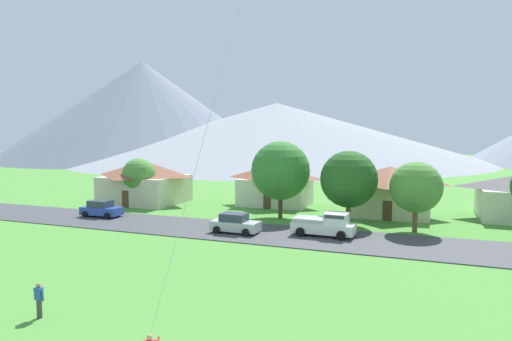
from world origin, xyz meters
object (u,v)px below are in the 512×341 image
house_leftmost (275,184)px  tree_right_of_center (349,179)px  tree_near_right (280,171)px  parked_car_blue_west_end (101,209)px  parked_car_silver_mid_west (235,223)px  tree_left_of_center (139,175)px  watcher_person (39,300)px  pickup_truck_white_west_side (325,224)px  house_right_center (145,181)px  house_rightmost (390,190)px  tree_near_left (416,187)px

house_leftmost → tree_right_of_center: tree_right_of_center is taller
house_leftmost → tree_near_right: size_ratio=1.10×
parked_car_blue_west_end → parked_car_silver_mid_west: bearing=-6.6°
house_leftmost → tree_left_of_center: 16.36m
watcher_person → parked_car_blue_west_end: bearing=124.3°
tree_right_of_center → pickup_truck_white_west_side: 6.37m
house_right_center → pickup_truck_white_west_side: 26.98m
pickup_truck_white_west_side → watcher_person: (-9.13, -20.76, -0.18)m
house_right_center → parked_car_blue_west_end: size_ratio=2.30×
parked_car_silver_mid_west → pickup_truck_white_west_side: pickup_truck_white_west_side is taller
house_leftmost → tree_left_of_center: size_ratio=1.51×
parked_car_silver_mid_west → tree_left_of_center: bearing=151.0°
house_rightmost → tree_right_of_center: size_ratio=1.22×
tree_near_left → parked_car_blue_west_end: 30.95m
tree_near_right → parked_car_blue_west_end: size_ratio=1.85×
tree_left_of_center → watcher_person: bearing=-62.3°
tree_near_right → watcher_person: bearing=-96.6°
tree_near_left → tree_near_right: bearing=171.6°
house_rightmost → parked_car_blue_west_end: (-27.87, -12.12, -1.82)m
tree_near_left → parked_car_blue_west_end: bearing=-172.1°
house_right_center → tree_right_of_center: (26.07, -4.77, 1.66)m
parked_car_silver_mid_west → house_right_center: bearing=146.2°
tree_left_of_center → watcher_person: 32.08m
house_leftmost → tree_left_of_center: tree_left_of_center is taller
house_leftmost → parked_car_silver_mid_west: 15.91m
house_leftmost → parked_car_blue_west_end: 20.09m
house_right_center → parked_car_silver_mid_west: house_right_center is taller
parked_car_silver_mid_west → pickup_truck_white_west_side: bearing=11.6°
tree_left_of_center → parked_car_silver_mid_west: (16.43, -9.09, -2.88)m
house_right_center → parked_car_silver_mid_west: size_ratio=2.33×
house_rightmost → tree_right_of_center: 8.00m
tree_left_of_center → tree_near_left: bearing=-5.6°
tree_near_right → parked_car_silver_mid_west: 9.08m
house_leftmost → watcher_person: bearing=-90.1°
tree_right_of_center → house_rightmost: bearing=65.1°
tree_right_of_center → pickup_truck_white_west_side: bearing=-101.6°
tree_right_of_center → house_leftmost: bearing=138.9°
parked_car_blue_west_end → tree_right_of_center: bearing=11.6°
house_rightmost → parked_car_silver_mid_west: (-11.94, -13.96, -1.82)m
tree_near_left → pickup_truck_white_west_side: 8.84m
tree_near_left → tree_left_of_center: 31.15m
house_right_center → tree_left_of_center: (0.99, -2.55, 1.02)m
parked_car_silver_mid_west → watcher_person: size_ratio=2.53×
tree_near_left → tree_left_of_center: size_ratio=1.08×
tree_right_of_center → pickup_truck_white_west_side: size_ratio=1.35×
house_rightmost → tree_near_right: (-10.37, -5.97, 2.21)m
tree_near_left → tree_left_of_center: tree_near_left is taller
parked_car_silver_mid_west → watcher_person: parked_car_silver_mid_west is taller
house_leftmost → pickup_truck_white_west_side: 16.91m
house_rightmost → pickup_truck_white_west_side: 13.26m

